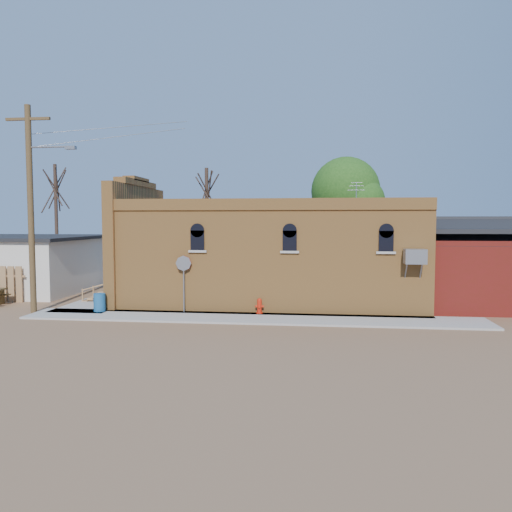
# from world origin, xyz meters

# --- Properties ---
(ground) EXTENTS (120.00, 120.00, 0.00)m
(ground) POSITION_xyz_m (0.00, 0.00, 0.00)
(ground) COLOR brown
(ground) RESTS_ON ground
(sidewalk_south) EXTENTS (19.00, 2.20, 0.08)m
(sidewalk_south) POSITION_xyz_m (1.50, 0.90, 0.04)
(sidewalk_south) COLOR #9E9991
(sidewalk_south) RESTS_ON ground
(sidewalk_west) EXTENTS (2.60, 10.00, 0.08)m
(sidewalk_west) POSITION_xyz_m (-6.30, 6.00, 0.04)
(sidewalk_west) COLOR #9E9991
(sidewalk_west) RESTS_ON ground
(brick_bar) EXTENTS (16.40, 7.97, 6.30)m
(brick_bar) POSITION_xyz_m (1.64, 5.49, 2.34)
(brick_bar) COLOR #CB853E
(brick_bar) RESTS_ON ground
(red_shed) EXTENTS (5.40, 6.40, 4.30)m
(red_shed) POSITION_xyz_m (11.50, 5.50, 2.27)
(red_shed) COLOR #56160E
(red_shed) RESTS_ON ground
(utility_pole) EXTENTS (3.12, 0.26, 9.00)m
(utility_pole) POSITION_xyz_m (-8.14, 1.20, 4.77)
(utility_pole) COLOR #4E361F
(utility_pole) RESTS_ON ground
(tree_bare_near) EXTENTS (2.80, 2.80, 7.65)m
(tree_bare_near) POSITION_xyz_m (-3.00, 13.00, 5.96)
(tree_bare_near) COLOR #3F2E24
(tree_bare_near) RESTS_ON ground
(tree_bare_far) EXTENTS (2.80, 2.80, 8.16)m
(tree_bare_far) POSITION_xyz_m (-14.00, 14.00, 6.36)
(tree_bare_far) COLOR #3F2E24
(tree_bare_far) RESTS_ON ground
(tree_leafy) EXTENTS (4.40, 4.40, 8.15)m
(tree_leafy) POSITION_xyz_m (6.00, 13.50, 5.93)
(tree_leafy) COLOR #3F2E24
(tree_leafy) RESTS_ON ground
(fire_hydrant) EXTENTS (0.38, 0.36, 0.66)m
(fire_hydrant) POSITION_xyz_m (1.73, 1.80, 0.40)
(fire_hydrant) COLOR red
(fire_hydrant) RESTS_ON sidewalk_south
(stop_sign) EXTENTS (0.66, 0.17, 2.46)m
(stop_sign) POSITION_xyz_m (-1.59, 1.80, 1.97)
(stop_sign) COLOR gray
(stop_sign) RESTS_ON sidewalk_south
(trash_barrel) EXTENTS (0.56, 0.56, 0.78)m
(trash_barrel) POSITION_xyz_m (-5.30, 1.50, 0.47)
(trash_barrel) COLOR #1B568B
(trash_barrel) RESTS_ON sidewalk_west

